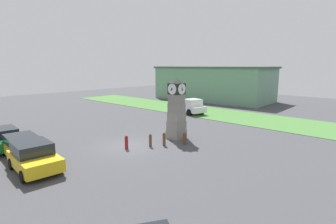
{
  "coord_description": "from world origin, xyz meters",
  "views": [
    {
      "loc": [
        14.52,
        -11.55,
        5.8
      ],
      "look_at": [
        0.39,
        3.57,
        2.14
      ],
      "focal_mm": 28.0,
      "sensor_mm": 36.0,
      "label": 1
    }
  ],
  "objects_px": {
    "car_navy_sedan": "(4,138)",
    "car_near_tower": "(23,147)",
    "bollard_end_row": "(126,142)",
    "clock_tower": "(177,110)",
    "pickup_truck": "(188,106)",
    "bollard_mid_row": "(164,139)",
    "car_by_building": "(34,157)",
    "bollard_near_tower": "(184,138)",
    "bollard_far_row": "(150,140)"
  },
  "relations": [
    {
      "from": "bollard_mid_row",
      "to": "car_navy_sedan",
      "type": "xyz_separation_m",
      "value": [
        -7.73,
        -8.21,
        0.24
      ]
    },
    {
      "from": "bollard_far_row",
      "to": "car_navy_sedan",
      "type": "distance_m",
      "value": 10.28
    },
    {
      "from": "bollard_near_tower",
      "to": "car_by_building",
      "type": "relative_size",
      "value": 0.23
    },
    {
      "from": "bollard_far_row",
      "to": "bollard_near_tower",
      "type": "bearing_deg",
      "value": 56.83
    },
    {
      "from": "car_near_tower",
      "to": "car_by_building",
      "type": "height_order",
      "value": "car_by_building"
    },
    {
      "from": "bollard_mid_row",
      "to": "car_by_building",
      "type": "distance_m",
      "value": 8.56
    },
    {
      "from": "clock_tower",
      "to": "bollard_near_tower",
      "type": "height_order",
      "value": "clock_tower"
    },
    {
      "from": "car_near_tower",
      "to": "bollard_mid_row",
      "type": "bearing_deg",
      "value": 58.69
    },
    {
      "from": "car_navy_sedan",
      "to": "car_by_building",
      "type": "height_order",
      "value": "car_by_building"
    },
    {
      "from": "car_by_building",
      "to": "car_navy_sedan",
      "type": "bearing_deg",
      "value": 179.03
    },
    {
      "from": "bollard_end_row",
      "to": "car_by_building",
      "type": "xyz_separation_m",
      "value": [
        -0.7,
        -5.9,
        0.3
      ]
    },
    {
      "from": "clock_tower",
      "to": "car_by_building",
      "type": "height_order",
      "value": "clock_tower"
    },
    {
      "from": "bollard_end_row",
      "to": "car_near_tower",
      "type": "bearing_deg",
      "value": -121.99
    },
    {
      "from": "clock_tower",
      "to": "car_navy_sedan",
      "type": "bearing_deg",
      "value": -124.38
    },
    {
      "from": "bollard_end_row",
      "to": "car_navy_sedan",
      "type": "distance_m",
      "value": 8.62
    },
    {
      "from": "pickup_truck",
      "to": "bollard_end_row",
      "type": "bearing_deg",
      "value": -67.99
    },
    {
      "from": "car_near_tower",
      "to": "car_by_building",
      "type": "relative_size",
      "value": 1.12
    },
    {
      "from": "car_navy_sedan",
      "to": "car_near_tower",
      "type": "distance_m",
      "value": 2.9
    },
    {
      "from": "bollard_mid_row",
      "to": "bollard_end_row",
      "type": "height_order",
      "value": "same"
    },
    {
      "from": "bollard_mid_row",
      "to": "car_near_tower",
      "type": "xyz_separation_m",
      "value": [
        -4.85,
        -7.97,
        0.22
      ]
    },
    {
      "from": "car_near_tower",
      "to": "clock_tower",
      "type": "bearing_deg",
      "value": 67.49
    },
    {
      "from": "bollard_near_tower",
      "to": "car_near_tower",
      "type": "height_order",
      "value": "car_near_tower"
    },
    {
      "from": "car_navy_sedan",
      "to": "car_by_building",
      "type": "relative_size",
      "value": 1.04
    },
    {
      "from": "clock_tower",
      "to": "pickup_truck",
      "type": "distance_m",
      "value": 11.54
    },
    {
      "from": "clock_tower",
      "to": "car_navy_sedan",
      "type": "xyz_separation_m",
      "value": [
        -7.07,
        -10.33,
        -1.55
      ]
    },
    {
      "from": "clock_tower",
      "to": "car_near_tower",
      "type": "bearing_deg",
      "value": -112.51
    },
    {
      "from": "bollard_near_tower",
      "to": "pickup_truck",
      "type": "bearing_deg",
      "value": 127.38
    },
    {
      "from": "bollard_end_row",
      "to": "pickup_truck",
      "type": "distance_m",
      "value": 15.15
    },
    {
      "from": "car_near_tower",
      "to": "pickup_truck",
      "type": "bearing_deg",
      "value": 96.4
    },
    {
      "from": "bollard_near_tower",
      "to": "car_near_tower",
      "type": "relative_size",
      "value": 0.2
    },
    {
      "from": "bollard_mid_row",
      "to": "car_near_tower",
      "type": "distance_m",
      "value": 9.33
    },
    {
      "from": "bollard_far_row",
      "to": "bollard_end_row",
      "type": "distance_m",
      "value": 1.73
    },
    {
      "from": "bollard_end_row",
      "to": "car_near_tower",
      "type": "distance_m",
      "value": 6.57
    },
    {
      "from": "bollard_end_row",
      "to": "pickup_truck",
      "type": "height_order",
      "value": "pickup_truck"
    },
    {
      "from": "clock_tower",
      "to": "bollard_near_tower",
      "type": "xyz_separation_m",
      "value": [
        1.54,
        -0.84,
        -1.85
      ]
    },
    {
      "from": "clock_tower",
      "to": "car_near_tower",
      "type": "xyz_separation_m",
      "value": [
        -4.18,
        -10.09,
        -1.57
      ]
    },
    {
      "from": "bollard_mid_row",
      "to": "car_navy_sedan",
      "type": "distance_m",
      "value": 11.28
    },
    {
      "from": "pickup_truck",
      "to": "car_by_building",
      "type": "bearing_deg",
      "value": -76.0
    },
    {
      "from": "car_navy_sedan",
      "to": "bollard_end_row",
      "type": "bearing_deg",
      "value": 42.39
    },
    {
      "from": "car_navy_sedan",
      "to": "car_near_tower",
      "type": "relative_size",
      "value": 0.92
    },
    {
      "from": "bollard_mid_row",
      "to": "bollard_end_row",
      "type": "bearing_deg",
      "value": -119.7
    },
    {
      "from": "clock_tower",
      "to": "car_near_tower",
      "type": "distance_m",
      "value": 11.04
    },
    {
      "from": "car_near_tower",
      "to": "bollard_far_row",
      "type": "bearing_deg",
      "value": 58.71
    },
    {
      "from": "car_by_building",
      "to": "pickup_truck",
      "type": "height_order",
      "value": "pickup_truck"
    },
    {
      "from": "clock_tower",
      "to": "car_by_building",
      "type": "relative_size",
      "value": 1.23
    },
    {
      "from": "bollard_near_tower",
      "to": "car_near_tower",
      "type": "bearing_deg",
      "value": -121.74
    },
    {
      "from": "clock_tower",
      "to": "pickup_truck",
      "type": "relative_size",
      "value": 0.95
    },
    {
      "from": "bollard_mid_row",
      "to": "bollard_far_row",
      "type": "distance_m",
      "value": 1.03
    },
    {
      "from": "bollard_far_row",
      "to": "bollard_end_row",
      "type": "relative_size",
      "value": 0.96
    },
    {
      "from": "clock_tower",
      "to": "bollard_far_row",
      "type": "bearing_deg",
      "value": -87.59
    }
  ]
}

